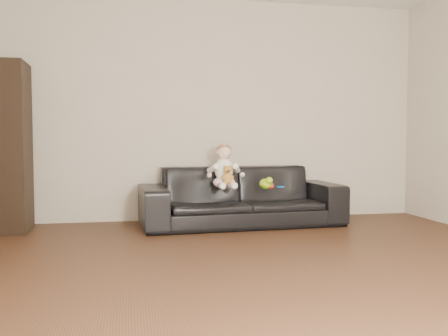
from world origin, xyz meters
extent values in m
plane|color=#412717|center=(0.00, 0.00, 0.00)|extent=(5.50, 5.50, 0.00)
plane|color=#B7AD9A|center=(0.00, 2.75, 1.30)|extent=(5.00, 0.00, 5.00)
imported|color=black|center=(0.21, 2.25, 0.32)|extent=(2.26, 1.00, 0.65)
cube|color=black|center=(-2.26, 2.35, 0.87)|extent=(0.45, 0.61, 1.75)
cube|color=silver|center=(-2.24, 2.35, 1.27)|extent=(0.19, 0.25, 0.28)
ellipsoid|color=#FCD5DC|center=(-0.01, 2.14, 0.49)|extent=(0.24, 0.21, 0.13)
ellipsoid|color=white|center=(-0.01, 2.16, 0.63)|extent=(0.21, 0.17, 0.25)
sphere|color=beige|center=(-0.01, 2.14, 0.82)|extent=(0.16, 0.16, 0.16)
ellipsoid|color=#8C603F|center=(-0.01, 2.15, 0.85)|extent=(0.17, 0.17, 0.11)
cylinder|color=#FCD5DC|center=(-0.06, 1.99, 0.47)|extent=(0.07, 0.20, 0.08)
cylinder|color=#FCD5DC|center=(0.04, 1.99, 0.47)|extent=(0.07, 0.20, 0.08)
sphere|color=white|center=(-0.07, 1.89, 0.47)|extent=(0.07, 0.07, 0.07)
sphere|color=white|center=(0.05, 1.89, 0.47)|extent=(0.07, 0.07, 0.07)
cylinder|color=white|center=(-0.14, 2.10, 0.64)|extent=(0.06, 0.17, 0.11)
cylinder|color=white|center=(0.12, 2.10, 0.64)|extent=(0.06, 0.17, 0.11)
ellipsoid|color=#AD7C31|center=(0.00, 1.99, 0.55)|extent=(0.12, 0.10, 0.12)
sphere|color=#AD7C31|center=(0.00, 1.98, 0.64)|extent=(0.09, 0.09, 0.08)
sphere|color=#AD7C31|center=(-0.03, 1.99, 0.67)|extent=(0.04, 0.04, 0.03)
sphere|color=#AD7C31|center=(0.03, 1.99, 0.67)|extent=(0.04, 0.04, 0.03)
sphere|color=#593819|center=(0.00, 1.94, 0.63)|extent=(0.04, 0.04, 0.03)
ellipsoid|color=#98CA17|center=(0.42, 1.99, 0.48)|extent=(0.18, 0.19, 0.11)
sphere|color=red|center=(0.47, 1.98, 0.46)|extent=(0.08, 0.08, 0.06)
cylinder|color=blue|center=(0.63, 2.15, 0.43)|extent=(0.11, 0.11, 0.01)
camera|label=1|loc=(-1.01, -3.13, 0.95)|focal=40.00mm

